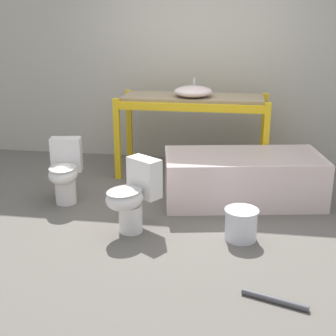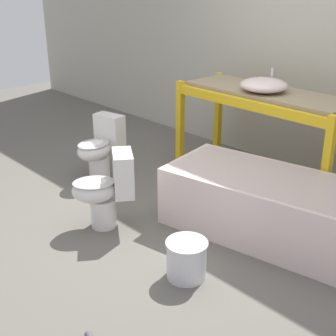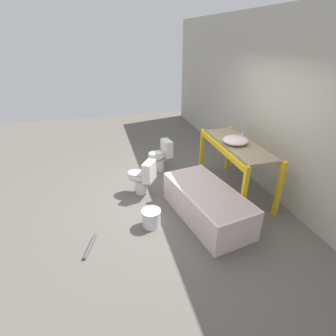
{
  "view_description": "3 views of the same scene",
  "coord_description": "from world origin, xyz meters",
  "px_view_note": "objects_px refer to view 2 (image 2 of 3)",
  "views": [
    {
      "loc": [
        0.58,
        -4.61,
        1.99
      ],
      "look_at": [
        -0.07,
        -0.34,
        0.54
      ],
      "focal_mm": 50.0,
      "sensor_mm": 36.0,
      "label": 1
    },
    {
      "loc": [
        2.66,
        -2.77,
        2.08
      ],
      "look_at": [
        0.02,
        -0.27,
        0.56
      ],
      "focal_mm": 50.0,
      "sensor_mm": 36.0,
      "label": 2
    },
    {
      "loc": [
        3.95,
        -1.3,
        2.75
      ],
      "look_at": [
        0.04,
        -0.24,
        0.68
      ],
      "focal_mm": 28.0,
      "sensor_mm": 36.0,
      "label": 3
    }
  ],
  "objects_px": {
    "bathtub_main": "(265,201)",
    "toilet_near": "(106,189)",
    "toilet_far": "(100,148)",
    "sink_basin": "(264,85)",
    "bucket_white": "(187,259)"
  },
  "relations": [
    {
      "from": "bathtub_main",
      "to": "toilet_far",
      "type": "xyz_separation_m",
      "value": [
        -1.9,
        -0.33,
        0.05
      ]
    },
    {
      "from": "bathtub_main",
      "to": "sink_basin",
      "type": "bearing_deg",
      "value": 119.76
    },
    {
      "from": "sink_basin",
      "to": "bucket_white",
      "type": "relative_size",
      "value": 1.5
    },
    {
      "from": "bathtub_main",
      "to": "toilet_near",
      "type": "bearing_deg",
      "value": -148.81
    },
    {
      "from": "toilet_near",
      "to": "bucket_white",
      "type": "bearing_deg",
      "value": 32.52
    },
    {
      "from": "sink_basin",
      "to": "bucket_white",
      "type": "height_order",
      "value": "sink_basin"
    },
    {
      "from": "bathtub_main",
      "to": "bucket_white",
      "type": "bearing_deg",
      "value": -100.9
    },
    {
      "from": "bathtub_main",
      "to": "toilet_near",
      "type": "xyz_separation_m",
      "value": [
        -1.02,
        -0.91,
        0.05
      ]
    },
    {
      "from": "toilet_near",
      "to": "toilet_far",
      "type": "relative_size",
      "value": 1.0
    },
    {
      "from": "toilet_far",
      "to": "toilet_near",
      "type": "bearing_deg",
      "value": -43.89
    },
    {
      "from": "sink_basin",
      "to": "toilet_near",
      "type": "relative_size",
      "value": 0.68
    },
    {
      "from": "bathtub_main",
      "to": "bucket_white",
      "type": "distance_m",
      "value": 0.95
    },
    {
      "from": "bathtub_main",
      "to": "toilet_near",
      "type": "height_order",
      "value": "toilet_near"
    },
    {
      "from": "sink_basin",
      "to": "toilet_far",
      "type": "relative_size",
      "value": 0.68
    },
    {
      "from": "sink_basin",
      "to": "toilet_far",
      "type": "bearing_deg",
      "value": -139.41
    }
  ]
}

